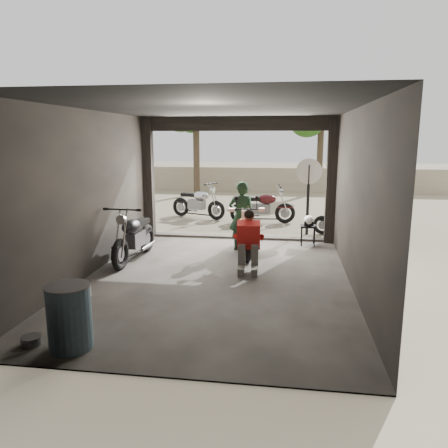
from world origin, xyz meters
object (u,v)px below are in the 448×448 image
(rider, at_px, (241,216))
(mechanic, at_px, (248,243))
(stool, at_px, (308,228))
(outside_bike_b, at_px, (263,204))
(left_bike, at_px, (134,233))
(outside_bike_c, at_px, (345,218))
(oil_drum, at_px, (70,318))
(sign_post, at_px, (309,185))
(outside_bike_a, at_px, (198,200))
(main_bike, at_px, (244,230))
(helmet, at_px, (309,221))

(rider, xyz_separation_m, mechanic, (0.32, -1.70, -0.23))
(stool, bearing_deg, outside_bike_b, 114.93)
(outside_bike_b, bearing_deg, mechanic, 174.83)
(left_bike, bearing_deg, outside_bike_c, 36.29)
(mechanic, relative_size, oil_drum, 1.42)
(outside_bike_c, bearing_deg, left_bike, 134.92)
(outside_bike_b, xyz_separation_m, sign_post, (1.33, -1.50, 0.80))
(stool, bearing_deg, sign_post, 88.73)
(outside_bike_a, bearing_deg, outside_bike_c, -92.92)
(stool, bearing_deg, mechanic, -118.16)
(outside_bike_a, bearing_deg, rider, -132.95)
(outside_bike_a, relative_size, stool, 3.45)
(outside_bike_c, bearing_deg, sign_post, 98.93)
(main_bike, bearing_deg, mechanic, -91.85)
(rider, relative_size, stool, 3.21)
(helmet, xyz_separation_m, sign_post, (0.02, 1.34, 0.76))
(sign_post, bearing_deg, main_bike, -124.08)
(left_bike, bearing_deg, rider, 32.13)
(outside_bike_c, distance_m, sign_post, 1.36)
(mechanic, bearing_deg, oil_drum, -121.51)
(stool, bearing_deg, rider, -156.73)
(mechanic, xyz_separation_m, helmet, (1.29, 2.36, 0.05))
(rider, bearing_deg, left_bike, 19.29)
(outside_bike_b, xyz_separation_m, stool, (1.30, -2.80, -0.16))
(outside_bike_b, distance_m, rider, 3.51)
(main_bike, xyz_separation_m, sign_post, (1.53, 2.38, 0.81))
(mechanic, xyz_separation_m, stool, (1.28, 2.39, -0.16))
(outside_bike_c, xyz_separation_m, mechanic, (-2.33, -3.64, 0.10))
(stool, relative_size, sign_post, 0.25)
(outside_bike_b, distance_m, sign_post, 2.16)
(outside_bike_c, height_order, oil_drum, outside_bike_c)
(outside_bike_a, relative_size, outside_bike_b, 1.00)
(helmet, height_order, sign_post, sign_post)
(outside_bike_a, relative_size, outside_bike_c, 1.19)
(helmet, relative_size, oil_drum, 0.33)
(sign_post, bearing_deg, outside_bike_a, 148.42)
(rider, distance_m, helmet, 1.75)
(outside_bike_b, height_order, rider, rider)
(mechanic, relative_size, helmet, 4.23)
(main_bike, bearing_deg, rider, 93.57)
(rider, height_order, mechanic, rider)
(main_bike, relative_size, helmet, 6.27)
(mechanic, distance_m, helmet, 2.69)
(main_bike, distance_m, sign_post, 2.95)
(left_bike, bearing_deg, stool, 29.87)
(left_bike, xyz_separation_m, rider, (2.23, 1.23, 0.21))
(main_bike, xyz_separation_m, mechanic, (0.22, -1.31, 0.01))
(outside_bike_b, distance_m, oil_drum, 9.01)
(outside_bike_b, bearing_deg, outside_bike_a, 70.41)
(main_bike, bearing_deg, oil_drum, -120.71)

